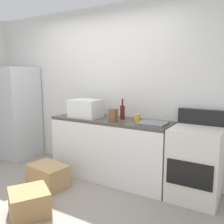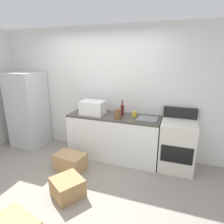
{
  "view_description": "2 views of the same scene",
  "coord_description": "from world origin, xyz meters",
  "px_view_note": "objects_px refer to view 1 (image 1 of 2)",
  "views": [
    {
      "loc": [
        2.11,
        -1.82,
        1.56
      ],
      "look_at": [
        0.53,
        0.83,
        1.07
      ],
      "focal_mm": 39.17,
      "sensor_mm": 36.0,
      "label": 1
    },
    {
      "loc": [
        1.45,
        -2.18,
        2.01
      ],
      "look_at": [
        0.44,
        0.7,
        1.12
      ],
      "focal_mm": 30.68,
      "sensor_mm": 36.0,
      "label": 2
    }
  ],
  "objects_px": {
    "stove_oven": "(195,162)",
    "coffee_mug": "(138,118)",
    "wine_bottle": "(122,112)",
    "cardboard_box_large": "(29,203)",
    "cardboard_box_small": "(48,175)",
    "refrigerator": "(16,112)",
    "microwave": "(86,108)",
    "knife_block": "(113,115)"
  },
  "relations": [
    {
      "from": "knife_block",
      "to": "coffee_mug",
      "type": "bearing_deg",
      "value": 39.26
    },
    {
      "from": "coffee_mug",
      "to": "knife_block",
      "type": "xyz_separation_m",
      "value": [
        -0.27,
        -0.22,
        0.04
      ]
    },
    {
      "from": "cardboard_box_large",
      "to": "cardboard_box_small",
      "type": "xyz_separation_m",
      "value": [
        -0.33,
        0.62,
        0.01
      ]
    },
    {
      "from": "microwave",
      "to": "coffee_mug",
      "type": "distance_m",
      "value": 0.83
    },
    {
      "from": "microwave",
      "to": "coffee_mug",
      "type": "bearing_deg",
      "value": 7.84
    },
    {
      "from": "refrigerator",
      "to": "knife_block",
      "type": "xyz_separation_m",
      "value": [
        2.18,
        -0.12,
        0.15
      ]
    },
    {
      "from": "stove_oven",
      "to": "knife_block",
      "type": "distance_m",
      "value": 1.22
    },
    {
      "from": "stove_oven",
      "to": "microwave",
      "type": "relative_size",
      "value": 2.39
    },
    {
      "from": "stove_oven",
      "to": "cardboard_box_large",
      "type": "xyz_separation_m",
      "value": [
        -1.49,
        -1.33,
        -0.32
      ]
    },
    {
      "from": "coffee_mug",
      "to": "cardboard_box_large",
      "type": "distance_m",
      "value": 1.73
    },
    {
      "from": "microwave",
      "to": "wine_bottle",
      "type": "xyz_separation_m",
      "value": [
        0.57,
        0.13,
        -0.03
      ]
    },
    {
      "from": "microwave",
      "to": "wine_bottle",
      "type": "bearing_deg",
      "value": 12.91
    },
    {
      "from": "wine_bottle",
      "to": "coffee_mug",
      "type": "distance_m",
      "value": 0.26
    },
    {
      "from": "knife_block",
      "to": "cardboard_box_large",
      "type": "height_order",
      "value": "knife_block"
    },
    {
      "from": "microwave",
      "to": "knife_block",
      "type": "relative_size",
      "value": 2.56
    },
    {
      "from": "stove_oven",
      "to": "coffee_mug",
      "type": "bearing_deg",
      "value": 176.74
    },
    {
      "from": "stove_oven",
      "to": "coffee_mug",
      "type": "xyz_separation_m",
      "value": [
        -0.82,
        0.05,
        0.48
      ]
    },
    {
      "from": "cardboard_box_large",
      "to": "wine_bottle",
      "type": "bearing_deg",
      "value": 73.23
    },
    {
      "from": "microwave",
      "to": "wine_bottle",
      "type": "relative_size",
      "value": 1.53
    },
    {
      "from": "cardboard_box_large",
      "to": "stove_oven",
      "type": "bearing_deg",
      "value": 41.79
    },
    {
      "from": "refrigerator",
      "to": "knife_block",
      "type": "relative_size",
      "value": 9.32
    },
    {
      "from": "coffee_mug",
      "to": "microwave",
      "type": "bearing_deg",
      "value": -172.16
    },
    {
      "from": "refrigerator",
      "to": "wine_bottle",
      "type": "height_order",
      "value": "refrigerator"
    },
    {
      "from": "refrigerator",
      "to": "coffee_mug",
      "type": "relative_size",
      "value": 16.78
    },
    {
      "from": "refrigerator",
      "to": "coffee_mug",
      "type": "height_order",
      "value": "refrigerator"
    },
    {
      "from": "stove_oven",
      "to": "microwave",
      "type": "distance_m",
      "value": 1.73
    },
    {
      "from": "stove_oven",
      "to": "cardboard_box_small",
      "type": "height_order",
      "value": "stove_oven"
    },
    {
      "from": "wine_bottle",
      "to": "stove_oven",
      "type": "bearing_deg",
      "value": -3.42
    },
    {
      "from": "wine_bottle",
      "to": "cardboard_box_small",
      "type": "xyz_separation_m",
      "value": [
        -0.75,
        -0.77,
        -0.86
      ]
    },
    {
      "from": "refrigerator",
      "to": "cardboard_box_small",
      "type": "height_order",
      "value": "refrigerator"
    },
    {
      "from": "wine_bottle",
      "to": "coffee_mug",
      "type": "bearing_deg",
      "value": -3.92
    },
    {
      "from": "cardboard_box_small",
      "to": "wine_bottle",
      "type": "bearing_deg",
      "value": 45.9
    },
    {
      "from": "refrigerator",
      "to": "microwave",
      "type": "distance_m",
      "value": 1.65
    },
    {
      "from": "stove_oven",
      "to": "cardboard_box_small",
      "type": "xyz_separation_m",
      "value": [
        -1.82,
        -0.71,
        -0.31
      ]
    },
    {
      "from": "wine_bottle",
      "to": "knife_block",
      "type": "bearing_deg",
      "value": -93.91
    },
    {
      "from": "microwave",
      "to": "cardboard_box_large",
      "type": "height_order",
      "value": "microwave"
    },
    {
      "from": "refrigerator",
      "to": "cardboard_box_small",
      "type": "relative_size",
      "value": 3.13
    },
    {
      "from": "microwave",
      "to": "stove_oven",
      "type": "bearing_deg",
      "value": 2.31
    },
    {
      "from": "refrigerator",
      "to": "microwave",
      "type": "bearing_deg",
      "value": -0.38
    },
    {
      "from": "wine_bottle",
      "to": "cardboard_box_small",
      "type": "bearing_deg",
      "value": -134.1
    },
    {
      "from": "refrigerator",
      "to": "stove_oven",
      "type": "relative_size",
      "value": 1.53
    },
    {
      "from": "stove_oven",
      "to": "microwave",
      "type": "height_order",
      "value": "microwave"
    }
  ]
}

